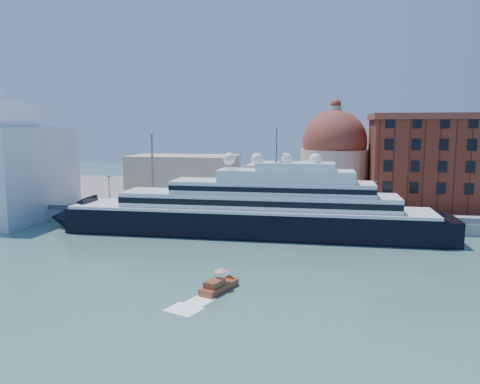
# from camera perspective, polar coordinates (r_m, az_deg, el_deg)

# --- Properties ---
(ground) EXTENTS (400.00, 400.00, 0.00)m
(ground) POSITION_cam_1_polar(r_m,az_deg,el_deg) (75.91, -4.96, -8.92)
(ground) COLOR #38615D
(ground) RESTS_ON ground
(quay) EXTENTS (180.00, 10.00, 2.50)m
(quay) POSITION_cam_1_polar(r_m,az_deg,el_deg) (107.86, -0.27, -3.16)
(quay) COLOR gray
(quay) RESTS_ON ground
(land) EXTENTS (260.00, 72.00, 2.00)m
(land) POSITION_cam_1_polar(r_m,az_deg,el_deg) (147.86, 2.59, -0.25)
(land) COLOR slate
(land) RESTS_ON ground
(quay_fence) EXTENTS (180.00, 0.10, 1.20)m
(quay_fence) POSITION_cam_1_polar(r_m,az_deg,el_deg) (103.17, -0.72, -2.62)
(quay_fence) COLOR slate
(quay_fence) RESTS_ON quay
(superyacht) EXTENTS (84.71, 11.74, 25.32)m
(superyacht) POSITION_cam_1_polar(r_m,az_deg,el_deg) (96.33, -0.42, -2.61)
(superyacht) COLOR black
(superyacht) RESTS_ON ground
(water_taxi) EXTENTS (4.45, 7.00, 3.16)m
(water_taxi) POSITION_cam_1_polar(r_m,az_deg,el_deg) (64.31, -2.65, -11.33)
(water_taxi) COLOR brown
(water_taxi) RESTS_ON ground
(warehouse) EXTENTS (43.00, 19.00, 23.25)m
(warehouse) POSITION_cam_1_polar(r_m,az_deg,el_deg) (126.74, 25.19, 3.46)
(warehouse) COLOR maroon
(warehouse) RESTS_ON land
(church) EXTENTS (66.00, 18.00, 25.50)m
(church) POSITION_cam_1_polar(r_m,az_deg,el_deg) (128.94, 4.43, 2.97)
(church) COLOR beige
(church) RESTS_ON land
(lamp_posts) EXTENTS (120.80, 2.40, 18.00)m
(lamp_posts) POSITION_cam_1_polar(r_m,az_deg,el_deg) (107.88, -7.08, 1.40)
(lamp_posts) COLOR slate
(lamp_posts) RESTS_ON quay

